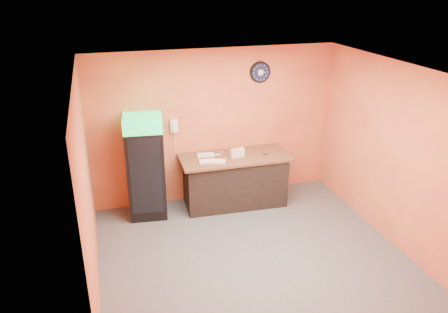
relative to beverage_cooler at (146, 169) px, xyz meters
name	(u,v)px	position (x,y,z in m)	size (l,w,h in m)	color
floor	(250,252)	(1.32, -1.61, -0.88)	(4.50, 4.50, 0.00)	#47474C
back_wall	(215,126)	(1.32, 0.39, 0.52)	(4.50, 0.02, 2.80)	orange
left_wall	(87,190)	(-0.93, -1.61, 0.52)	(0.02, 4.00, 2.80)	orange
right_wall	(389,152)	(3.57, -1.61, 0.52)	(0.02, 4.00, 2.80)	orange
ceiling	(255,70)	(1.32, -1.61, 1.92)	(4.50, 4.00, 0.02)	white
beverage_cooler	(146,169)	(0.00, 0.00, 0.00)	(0.70, 0.71, 1.81)	black
prep_counter	(234,180)	(1.58, -0.01, -0.43)	(1.80, 0.80, 0.90)	black
wall_clock	(260,72)	(2.16, 0.36, 1.46)	(0.38, 0.06, 0.38)	black
wall_phone	(174,126)	(0.57, 0.34, 0.61)	(0.13, 0.11, 0.24)	white
butcher_paper	(235,157)	(1.58, -0.01, 0.04)	(1.97, 0.89, 0.04)	brown
sub_roll_stack	(238,153)	(1.61, -0.09, 0.14)	(0.26, 0.13, 0.16)	beige
wrapped_sandwich_left	(208,161)	(1.04, -0.16, 0.08)	(0.29, 0.11, 0.04)	white
wrapped_sandwich_mid	(217,161)	(1.20, -0.21, 0.08)	(0.29, 0.11, 0.04)	white
wrapped_sandwich_right	(206,155)	(1.08, 0.12, 0.08)	(0.30, 0.12, 0.04)	white
kitchen_tool	(221,153)	(1.37, 0.11, 0.09)	(0.06, 0.06, 0.06)	silver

